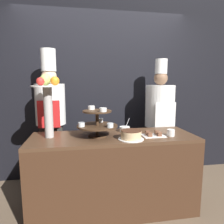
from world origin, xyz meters
TOP-DOWN VIEW (x-y plane):
  - wall_back at (0.00, 1.26)m, footprint 10.00×0.06m
  - buffet_counter at (0.00, 0.31)m, footprint 1.81×0.62m
  - tiered_stand at (-0.18, 0.32)m, footprint 0.44×0.44m
  - fruit_pedestal at (-0.69, 0.38)m, footprint 0.33×0.33m
  - cake_round at (0.15, 0.14)m, footprint 0.27×0.27m
  - cup_white at (0.62, 0.19)m, footprint 0.08×0.08m
  - cake_square_tray at (0.43, 0.23)m, footprint 0.24×0.19m
  - serving_bowl_far at (0.17, 0.48)m, footprint 0.12×0.12m
  - chef_left at (-0.74, 0.88)m, footprint 0.38×0.38m
  - chef_center_left at (0.77, 0.88)m, footprint 0.41×0.41m

SIDE VIEW (x-z plane):
  - buffet_counter at x=0.00m, z-range 0.00..0.87m
  - cake_square_tray at x=0.43m, z-range 0.87..0.92m
  - serving_bowl_far at x=0.17m, z-range 0.82..0.99m
  - cup_white at x=0.62m, z-range 0.87..0.95m
  - cake_round at x=0.15m, z-range 0.87..0.97m
  - chef_center_left at x=0.77m, z-range 0.07..1.85m
  - chef_left at x=-0.74m, z-range 0.08..1.95m
  - tiered_stand at x=-0.18m, z-range 0.87..1.20m
  - fruit_pedestal at x=-0.69m, z-range 0.97..1.64m
  - wall_back at x=0.00m, z-range 0.00..2.80m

